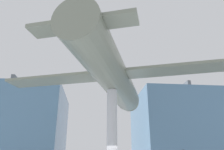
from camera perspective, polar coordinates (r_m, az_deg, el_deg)
The scene contains 4 objects.
glass_pavilion_left at distance 28.62m, azimuth -23.09°, elevation -13.55°, with size 10.00×10.53×10.16m.
glass_pavilion_right at distance 29.49m, azimuth 16.84°, elevation -14.50°, with size 10.00×10.53×10.16m.
support_pylon_central at distance 13.66m, azimuth 0.00°, elevation -15.99°, with size 0.62×0.62×5.97m.
suspended_airplane at distance 14.86m, azimuth 0.24°, elevation -0.34°, with size 15.00×14.28×3.03m.
Camera 1 is at (-1.31, -13.54, 1.70)m, focal length 35.00 mm.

